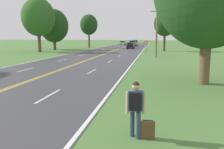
# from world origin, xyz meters

# --- Properties ---
(hitchhiker_person) EXTENTS (0.61, 0.43, 1.78)m
(hitchhiker_person) POSITION_xyz_m (8.15, 3.04, 1.09)
(hitchhiker_person) COLOR navy
(hitchhiker_person) RESTS_ON ground
(suitcase) EXTENTS (0.46, 0.17, 0.59)m
(suitcase) POSITION_xyz_m (8.52, 3.08, 0.27)
(suitcase) COLOR brown
(suitcase) RESTS_ON ground
(traffic_sign) EXTENTS (0.60, 0.10, 2.60)m
(traffic_sign) POSITION_xyz_m (7.65, 28.90, 1.96)
(traffic_sign) COLOR gray
(traffic_sign) RESTS_ON ground
(utility_pole_midground) EXTENTS (1.80, 0.24, 7.31)m
(utility_pole_midground) POSITION_xyz_m (9.04, 31.95, 3.80)
(utility_pole_midground) COLOR brown
(utility_pole_midground) RESTS_ON ground
(utility_pole_far) EXTENTS (1.80, 0.24, 7.38)m
(utility_pole_far) POSITION_xyz_m (9.25, 66.82, 3.84)
(utility_pole_far) COLOR brown
(utility_pole_far) RESTS_ON ground
(tree_left_verge) EXTENTS (6.67, 6.67, 9.40)m
(tree_left_verge) POSITION_xyz_m (-14.43, 49.25, 5.55)
(tree_left_verge) COLOR brown
(tree_left_verge) RESTS_ON ground
(tree_behind_sign) EXTENTS (6.56, 6.56, 10.68)m
(tree_behind_sign) POSITION_xyz_m (-14.08, 40.97, 6.89)
(tree_behind_sign) COLOR brown
(tree_behind_sign) RESTS_ON ground
(tree_right_cluster) EXTENTS (4.62, 4.62, 8.46)m
(tree_right_cluster) POSITION_xyz_m (10.87, 47.93, 5.78)
(tree_right_cluster) COLOR #473828
(tree_right_cluster) RESTS_ON ground
(tree_far_back) EXTENTS (4.77, 4.77, 9.04)m
(tree_far_back) POSITION_xyz_m (-8.90, 59.77, 6.26)
(tree_far_back) COLOR brown
(tree_far_back) RESTS_ON ground
(car_black_hatchback_approaching) EXTENTS (1.78, 3.72, 1.61)m
(car_black_hatchback_approaching) POSITION_xyz_m (2.83, 57.27, 0.85)
(car_black_hatchback_approaching) COLOR black
(car_black_hatchback_approaching) RESTS_ON ground
(car_maroon_van_mid_near) EXTENTS (2.03, 4.93, 1.86)m
(car_maroon_van_mid_near) POSITION_xyz_m (2.20, 70.22, 0.97)
(car_maroon_van_mid_near) COLOR black
(car_maroon_van_mid_near) RESTS_ON ground
(car_champagne_van_mid_far) EXTENTS (1.91, 4.02, 1.93)m
(car_champagne_van_mid_far) POSITION_xyz_m (2.30, 78.03, 1.00)
(car_champagne_van_mid_far) COLOR black
(car_champagne_van_mid_far) RESTS_ON ground
(car_silver_sedan_receding) EXTENTS (1.94, 4.66, 1.45)m
(car_silver_sedan_receding) POSITION_xyz_m (-2.50, 83.07, 0.78)
(car_silver_sedan_receding) COLOR black
(car_silver_sedan_receding) RESTS_ON ground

